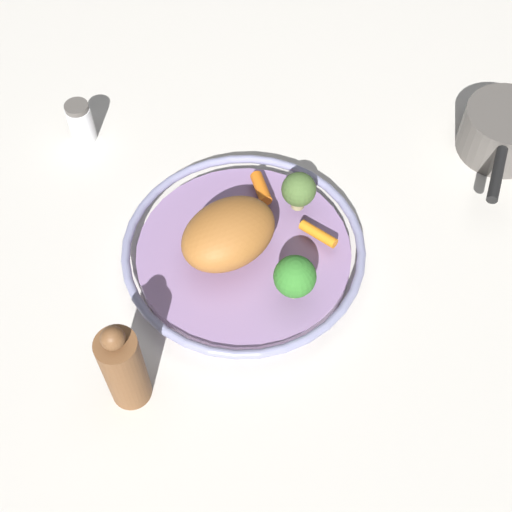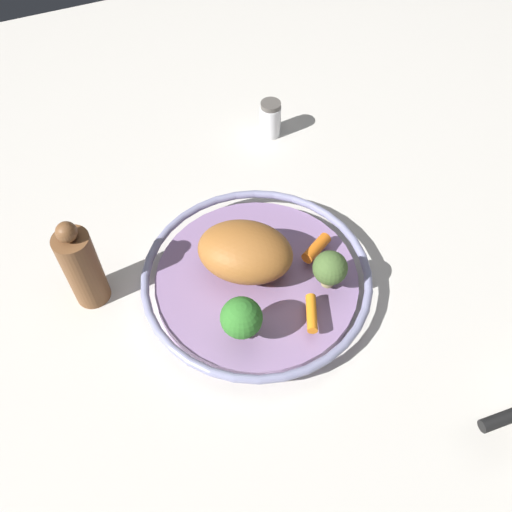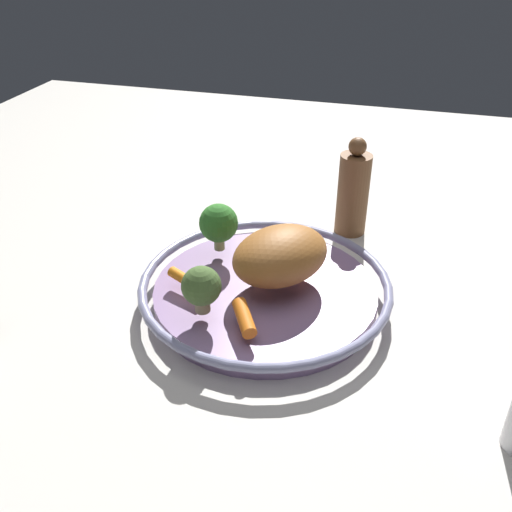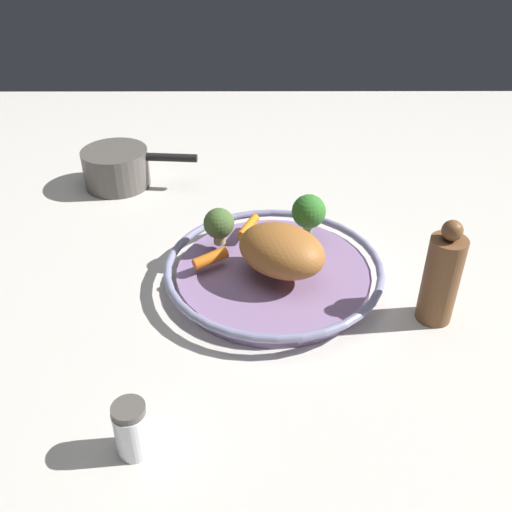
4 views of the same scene
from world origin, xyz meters
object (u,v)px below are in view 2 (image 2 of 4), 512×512
Objects in this scene: broccoli_floret_edge at (241,318)px; salt_shaker at (270,119)px; roast_chicken_piece at (245,252)px; baby_carrot_right at (312,313)px; baby_carrot_back at (316,247)px; pepper_mill at (82,267)px; broccoli_floret_mid at (330,268)px; serving_bowl at (257,280)px.

broccoli_floret_edge reaches higher than salt_shaker.
broccoli_floret_edge is at bearing 154.70° from roast_chicken_piece.
broccoli_floret_edge is at bearing 82.83° from baby_carrot_right.
pepper_mill reaches higher than baby_carrot_back.
salt_shaker is at bearing -11.90° from broccoli_floret_mid.
pepper_mill is at bearing 119.91° from salt_shaker.
broccoli_floret_edge is at bearing 150.64° from salt_shaker.
pepper_mill is at bearing 69.76° from serving_bowl.
broccoli_floret_edge reaches higher than baby_carrot_right.
baby_carrot_back reaches higher than baby_carrot_right.
baby_carrot_right is at bearing -97.17° from broccoli_floret_edge.
salt_shaker reaches higher than baby_carrot_back.
pepper_mill is (0.14, 0.31, -0.00)m from broccoli_floret_mid.
roast_chicken_piece is at bearing -107.01° from pepper_mill.
roast_chicken_piece is at bearing 149.30° from salt_shaker.
broccoli_floret_mid is (0.04, -0.05, 0.03)m from baby_carrot_right.
baby_carrot_back is 0.31m from salt_shaker.
baby_carrot_right is 0.10m from broccoli_floret_edge.
baby_carrot_right is 0.35× the size of pepper_mill.
pepper_mill is at bearing 56.03° from baby_carrot_right.
salt_shaker is (0.36, -0.08, -0.04)m from broccoli_floret_mid.
roast_chicken_piece reaches higher than salt_shaker.
serving_bowl is 0.25m from pepper_mill.
salt_shaker is at bearing -27.80° from serving_bowl.
salt_shaker is at bearing -60.09° from pepper_mill.
pepper_mill reaches higher than baby_carrot_right.
baby_carrot_right is at bearing 149.70° from baby_carrot_back.
broccoli_floret_mid is 0.87× the size of salt_shaker.
broccoli_floret_edge is (-0.08, 0.06, 0.06)m from serving_bowl.
roast_chicken_piece is 2.23× the size of broccoli_floret_mid.
roast_chicken_piece is (0.02, 0.01, 0.05)m from serving_bowl.
broccoli_floret_mid is 0.87× the size of broccoli_floret_edge.
baby_carrot_right is at bearing -157.63° from serving_bowl.
baby_carrot_back is at bearing 167.87° from salt_shaker.
salt_shaker is (0.31, -0.07, -0.01)m from baby_carrot_back.
baby_carrot_back is 0.89× the size of broccoli_floret_mid.
roast_chicken_piece reaches higher than baby_carrot_back.
broccoli_floret_mid is (-0.07, -0.10, 0.00)m from roast_chicken_piece.
serving_bowl is at bearing 22.37° from baby_carrot_right.
pepper_mill is (0.08, 0.32, 0.03)m from baby_carrot_back.
pepper_mill is at bearing 75.77° from baby_carrot_back.
pepper_mill reaches higher than serving_bowl.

